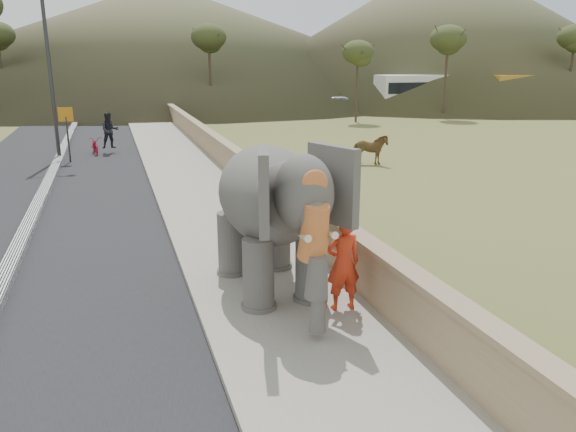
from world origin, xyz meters
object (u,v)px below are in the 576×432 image
object	(u,v)px
lamppost	(55,48)
motorcyclist	(103,137)
elephant_and_man	(270,215)
cow	(369,150)

from	to	relation	value
lamppost	motorcyclist	bearing A→B (deg)	37.17
elephant_and_man	motorcyclist	xyz separation A→B (m)	(-3.09, 18.39, -0.77)
lamppost	elephant_and_man	size ratio (longest dim) A/B	1.96
motorcyclist	lamppost	bearing A→B (deg)	-142.83
lamppost	elephant_and_man	xyz separation A→B (m)	(4.71, -17.17, -3.30)
cow	elephant_and_man	world-z (taller)	elephant_and_man
lamppost	cow	bearing A→B (deg)	-22.85
cow	motorcyclist	world-z (taller)	motorcyclist
cow	elephant_and_man	bearing A→B (deg)	168.82
lamppost	cow	xyz separation A→B (m)	(12.47, -5.25, -4.21)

